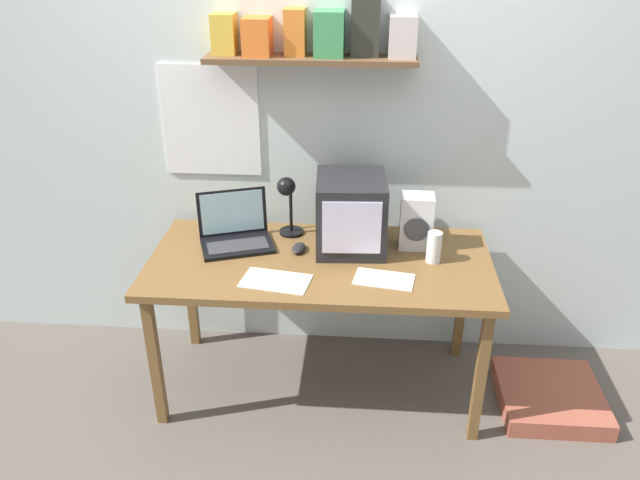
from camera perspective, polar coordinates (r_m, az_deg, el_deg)
The scene contains 12 objects.
ground_plane at distance 3.26m, azimuth 0.00°, elevation -13.04°, with size 12.00×12.00×0.00m, color #60574F.
back_wall at distance 3.03m, azimuth 0.58°, elevation 11.97°, with size 5.60×0.24×2.60m.
corner_desk at distance 2.87m, azimuth 0.00°, elevation -2.87°, with size 1.56×0.74×0.73m.
crt_monitor at distance 2.89m, azimuth 2.82°, elevation 2.47°, with size 0.33×0.37×0.34m.
laptop at distance 2.99m, azimuth -7.77°, elevation 0.84°, with size 0.39×0.35×0.24m.
desk_lamp at distance 2.96m, azimuth -2.97°, elevation 3.86°, with size 0.12×0.15×0.31m.
juice_glass at distance 2.84m, azimuth 10.37°, elevation -0.77°, with size 0.07×0.07×0.15m.
space_heater at distance 2.93m, azimuth 8.79°, elevation 1.69°, with size 0.16×0.13×0.26m.
computer_mouse at distance 2.91m, azimuth -1.97°, elevation -0.74°, with size 0.07×0.11×0.03m.
loose_paper_near_monitor at distance 2.68m, azimuth -4.07°, elevation -3.74°, with size 0.32×0.22×0.00m.
printed_handout at distance 2.70m, azimuth 5.88°, elevation -3.59°, with size 0.28×0.19×0.00m.
floor_cushion at distance 3.31m, azimuth 20.25°, elevation -13.29°, with size 0.48×0.48×0.09m.
Camera 1 is at (0.18, -2.48, 2.11)m, focal length 35.00 mm.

